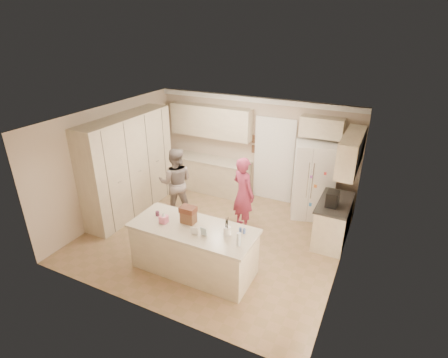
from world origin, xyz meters
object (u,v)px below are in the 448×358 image
at_px(tissue_box, 164,219).
at_px(teen_boy, 176,182).
at_px(refrigerator, 313,181).
at_px(coffee_maker, 332,199).
at_px(utensil_crock, 227,231).
at_px(island_base, 194,250).
at_px(teen_girl, 243,194).
at_px(dollhouse_body, 188,217).

xyz_separation_m(tissue_box, teen_boy, (-0.88, 1.72, -0.17)).
relative_size(refrigerator, coffee_maker, 6.00).
relative_size(coffee_maker, utensil_crock, 2.00).
bearing_deg(island_base, refrigerator, 64.03).
bearing_deg(teen_boy, coffee_maker, 158.83).
xyz_separation_m(refrigerator, teen_girl, (-1.23, -1.21, -0.06)).
xyz_separation_m(dollhouse_body, teen_boy, (-1.28, 1.52, -0.21)).
distance_m(refrigerator, teen_boy, 3.18).
height_order(refrigerator, island_base, refrigerator).
height_order(refrigerator, dollhouse_body, refrigerator).
bearing_deg(tissue_box, refrigerator, 56.96).
height_order(tissue_box, teen_boy, teen_boy).
height_order(utensil_crock, teen_boy, teen_boy).
distance_m(refrigerator, coffee_maker, 1.24).
xyz_separation_m(utensil_crock, tissue_box, (-1.20, -0.15, -0.00)).
xyz_separation_m(island_base, utensil_crock, (0.65, 0.05, 0.56)).
bearing_deg(island_base, tissue_box, -169.70).
bearing_deg(utensil_crock, tissue_box, -172.87).
distance_m(tissue_box, teen_boy, 1.94).
bearing_deg(tissue_box, teen_girl, 67.70).
bearing_deg(coffee_maker, teen_girl, -175.68).
bearing_deg(refrigerator, tissue_box, -139.56).
relative_size(refrigerator, utensil_crock, 12.00).
xyz_separation_m(dollhouse_body, teen_girl, (0.36, 1.66, -0.20)).
relative_size(dollhouse_body, teen_boy, 0.16).
bearing_deg(teen_girl, island_base, 110.34).
height_order(refrigerator, teen_boy, refrigerator).
distance_m(tissue_box, dollhouse_body, 0.45).
distance_m(coffee_maker, tissue_box, 3.28).
xyz_separation_m(coffee_maker, teen_girl, (-1.84, -0.14, -0.23)).
distance_m(dollhouse_body, teen_girl, 1.71).
bearing_deg(refrigerator, utensil_crock, -121.77).
height_order(refrigerator, teen_girl, refrigerator).
bearing_deg(utensil_crock, dollhouse_body, 176.42).
bearing_deg(dollhouse_body, refrigerator, 60.91).
height_order(coffee_maker, teen_girl, teen_girl).
height_order(island_base, tissue_box, tissue_box).
bearing_deg(utensil_crock, island_base, -175.60).
bearing_deg(dollhouse_body, coffee_maker, 39.29).
distance_m(refrigerator, island_base, 3.33).
distance_m(refrigerator, utensil_crock, 3.03).
bearing_deg(island_base, teen_girl, 83.10).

